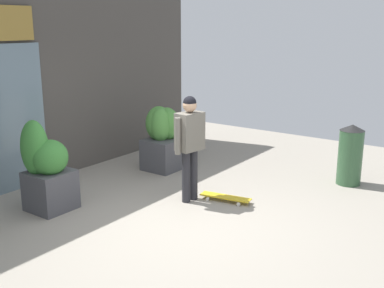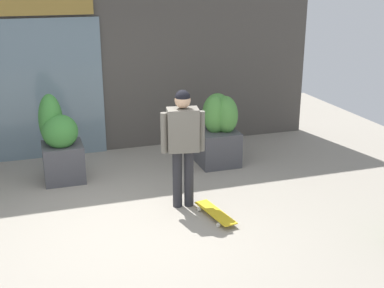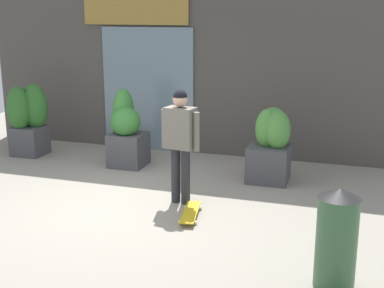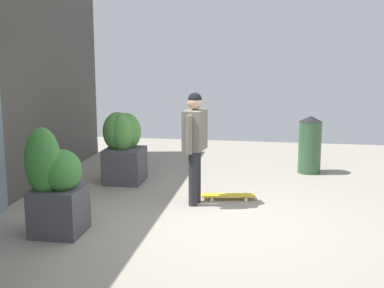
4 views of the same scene
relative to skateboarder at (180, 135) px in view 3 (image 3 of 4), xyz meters
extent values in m
plane|color=gray|center=(-0.82, -0.32, -1.00)|extent=(12.00, 12.00, 0.00)
cube|color=#4C4742|center=(-0.82, 2.79, 0.94)|extent=(8.28, 0.25, 3.89)
cube|color=slate|center=(-1.58, 2.64, 0.19)|extent=(1.86, 0.06, 2.39)
cube|color=olive|center=(-1.80, 2.62, 1.69)|extent=(2.12, 0.05, 0.53)
cylinder|color=#28282D|center=(0.08, -0.01, -0.59)|extent=(0.13, 0.13, 0.82)
cylinder|color=#28282D|center=(-0.08, 0.01, -0.59)|extent=(0.13, 0.13, 0.82)
cube|color=#6B665B|center=(0.00, 0.00, 0.11)|extent=(0.45, 0.32, 0.58)
cylinder|color=#6B665B|center=(0.25, -0.04, 0.07)|extent=(0.09, 0.09, 0.55)
cylinder|color=#6B665B|center=(-0.25, 0.04, 0.07)|extent=(0.09, 0.09, 0.55)
sphere|color=tan|center=(0.00, 0.00, 0.51)|extent=(0.21, 0.21, 0.21)
sphere|color=black|center=(0.00, 0.00, 0.54)|extent=(0.20, 0.20, 0.20)
cube|color=gold|center=(0.30, -0.47, -0.93)|extent=(0.33, 0.82, 0.02)
cylinder|color=silver|center=(0.45, -0.70, -0.97)|extent=(0.04, 0.06, 0.05)
cylinder|color=silver|center=(0.24, -0.74, -0.97)|extent=(0.04, 0.06, 0.05)
cylinder|color=silver|center=(0.36, -0.20, -0.97)|extent=(0.04, 0.06, 0.05)
cylinder|color=silver|center=(0.15, -0.23, -0.97)|extent=(0.04, 0.06, 0.05)
cube|color=#47474C|center=(-1.49, 1.46, -0.71)|extent=(0.60, 0.60, 0.59)
ellipsoid|color=#387A33|center=(-1.62, 1.58, -0.06)|extent=(0.37, 0.45, 0.83)
ellipsoid|color=#387A33|center=(-1.50, 1.40, -0.19)|extent=(0.53, 0.49, 0.52)
cube|color=#47474C|center=(1.03, 1.37, -0.71)|extent=(0.65, 0.63, 0.58)
ellipsoid|color=#4C8C3D|center=(1.06, 1.49, -0.14)|extent=(0.50, 0.51, 0.66)
ellipsoid|color=#4C8C3D|center=(0.98, 1.39, -0.14)|extent=(0.38, 0.37, 0.65)
ellipsoid|color=#4C8C3D|center=(1.16, 1.37, -0.15)|extent=(0.39, 0.50, 0.63)
cube|color=#47474C|center=(-3.60, 1.56, -0.72)|extent=(0.58, 0.55, 0.55)
ellipsoid|color=#2D6628|center=(-3.70, 1.44, -0.09)|extent=(0.44, 0.42, 0.84)
ellipsoid|color=#2D6628|center=(-3.71, 1.50, -0.11)|extent=(0.37, 0.49, 0.81)
ellipsoid|color=#2D6628|center=(-3.49, 1.64, -0.08)|extent=(0.52, 0.41, 0.87)
cylinder|color=#335938|center=(2.24, -1.76, -0.53)|extent=(0.41, 0.41, 0.94)
cone|color=black|center=(2.24, -1.76, -0.01)|extent=(0.42, 0.42, 0.10)
camera|label=1|loc=(-5.57, -4.05, 1.67)|focal=43.81mm
camera|label=2|loc=(-1.88, -6.13, 2.08)|focal=47.43mm
camera|label=3|loc=(2.34, -6.72, 1.71)|focal=48.94mm
camera|label=4|loc=(-7.41, -1.20, 1.34)|focal=49.56mm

